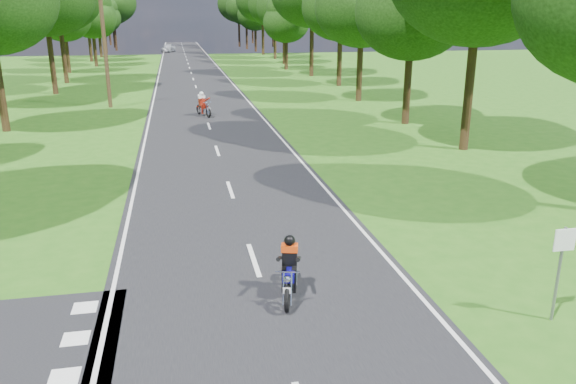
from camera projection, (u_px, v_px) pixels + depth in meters
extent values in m
plane|color=#245814|center=(266.00, 298.00, 12.17)|extent=(160.00, 160.00, 0.00)
cube|color=black|center=(191.00, 73.00, 58.92)|extent=(7.00, 140.00, 0.02)
cube|color=silver|center=(254.00, 260.00, 14.03)|extent=(0.12, 2.00, 0.01)
cube|color=silver|center=(230.00, 190.00, 19.64)|extent=(0.12, 2.00, 0.01)
cube|color=silver|center=(217.00, 151.00, 25.25)|extent=(0.12, 2.00, 0.01)
cube|color=silver|center=(209.00, 126.00, 30.86)|extent=(0.12, 2.00, 0.01)
cube|color=silver|center=(203.00, 109.00, 36.47)|extent=(0.12, 2.00, 0.01)
cube|color=silver|center=(199.00, 96.00, 42.08)|extent=(0.12, 2.00, 0.01)
cube|color=silver|center=(196.00, 87.00, 47.69)|extent=(0.12, 2.00, 0.01)
cube|color=silver|center=(193.00, 79.00, 53.30)|extent=(0.12, 2.00, 0.01)
cube|color=silver|center=(191.00, 73.00, 58.91)|extent=(0.12, 2.00, 0.01)
cube|color=silver|center=(190.00, 68.00, 64.52)|extent=(0.12, 2.00, 0.01)
cube|color=silver|center=(188.00, 64.00, 70.13)|extent=(0.12, 2.00, 0.01)
cube|color=silver|center=(187.00, 60.00, 75.75)|extent=(0.12, 2.00, 0.01)
cube|color=silver|center=(186.00, 57.00, 81.36)|extent=(0.12, 2.00, 0.01)
cube|color=silver|center=(185.00, 54.00, 86.97)|extent=(0.12, 2.00, 0.01)
cube|color=silver|center=(184.00, 52.00, 92.58)|extent=(0.12, 2.00, 0.01)
cube|color=silver|center=(183.00, 50.00, 98.19)|extent=(0.12, 2.00, 0.01)
cube|color=silver|center=(183.00, 48.00, 103.80)|extent=(0.12, 2.00, 0.01)
cube|color=silver|center=(182.00, 46.00, 109.41)|extent=(0.12, 2.00, 0.01)
cube|color=silver|center=(182.00, 44.00, 115.02)|extent=(0.12, 2.00, 0.01)
cube|color=silver|center=(181.00, 43.00, 120.63)|extent=(0.12, 2.00, 0.01)
cube|color=silver|center=(159.00, 73.00, 58.30)|extent=(0.10, 140.00, 0.01)
cube|color=silver|center=(223.00, 72.00, 59.52)|extent=(0.10, 140.00, 0.01)
cube|color=silver|center=(64.00, 377.00, 9.49)|extent=(0.50, 0.50, 0.01)
cube|color=silver|center=(76.00, 338.00, 10.61)|extent=(0.50, 0.50, 0.01)
cube|color=silver|center=(85.00, 307.00, 11.73)|extent=(0.50, 0.50, 0.01)
cylinder|color=black|center=(1.00, 94.00, 29.03)|extent=(0.40, 0.40, 3.91)
cylinder|color=black|center=(52.00, 66.00, 42.80)|extent=(0.40, 0.40, 4.32)
cylinder|color=black|center=(64.00, 58.00, 49.71)|extent=(0.40, 0.40, 4.40)
cylinder|color=black|center=(68.00, 57.00, 58.70)|extent=(0.40, 0.40, 3.20)
ellipsoid|color=black|center=(63.00, 18.00, 57.51)|extent=(5.60, 5.60, 4.76)
ellipsoid|color=black|center=(61.00, 2.00, 57.04)|extent=(4.80, 4.80, 4.08)
cylinder|color=black|center=(95.00, 53.00, 65.94)|extent=(0.40, 0.40, 3.22)
ellipsoid|color=black|center=(92.00, 17.00, 64.74)|extent=(5.64, 5.64, 4.79)
ellipsoid|color=black|center=(90.00, 3.00, 64.27)|extent=(4.83, 4.83, 4.11)
cylinder|color=black|center=(90.00, 47.00, 72.85)|extent=(0.40, 0.40, 3.61)
ellipsoid|color=black|center=(87.00, 11.00, 71.51)|extent=(6.31, 6.31, 5.37)
cylinder|color=black|center=(101.00, 48.00, 80.38)|extent=(0.40, 0.40, 2.67)
ellipsoid|color=black|center=(98.00, 24.00, 79.38)|extent=(4.67, 4.67, 3.97)
ellipsoid|color=black|center=(97.00, 14.00, 78.99)|extent=(4.00, 4.00, 3.40)
ellipsoid|color=black|center=(96.00, 4.00, 78.60)|extent=(3.00, 3.00, 2.55)
cylinder|color=black|center=(106.00, 43.00, 88.84)|extent=(0.40, 0.40, 3.09)
ellipsoid|color=black|center=(103.00, 18.00, 87.69)|extent=(5.40, 5.40, 4.59)
ellipsoid|color=black|center=(102.00, 8.00, 87.23)|extent=(4.63, 4.63, 3.93)
cylinder|color=black|center=(115.00, 37.00, 94.89)|extent=(0.40, 0.40, 4.48)
ellipsoid|color=black|center=(112.00, 3.00, 93.23)|extent=(7.84, 7.84, 6.66)
cylinder|color=black|center=(114.00, 36.00, 103.15)|extent=(0.40, 0.40, 4.09)
ellipsoid|color=black|center=(112.00, 7.00, 101.63)|extent=(7.16, 7.16, 6.09)
cylinder|color=black|center=(468.00, 99.00, 24.93)|extent=(0.40, 0.40, 4.56)
cylinder|color=black|center=(407.00, 92.00, 31.14)|extent=(0.40, 0.40, 3.49)
ellipsoid|color=black|center=(412.00, 11.00, 29.84)|extent=(6.12, 6.12, 5.20)
cylinder|color=black|center=(359.00, 75.00, 39.44)|extent=(0.40, 0.40, 3.69)
ellipsoid|color=black|center=(362.00, 7.00, 38.07)|extent=(6.46, 6.46, 5.49)
cylinder|color=black|center=(339.00, 64.00, 47.90)|extent=(0.40, 0.40, 3.74)
ellipsoid|color=black|center=(341.00, 7.00, 46.51)|extent=(6.55, 6.55, 5.57)
cylinder|color=black|center=(312.00, 52.00, 55.45)|extent=(0.40, 0.40, 4.64)
cylinder|color=black|center=(286.00, 56.00, 62.23)|extent=(0.40, 0.40, 2.91)
ellipsoid|color=black|center=(286.00, 23.00, 61.15)|extent=(5.09, 5.09, 4.33)
ellipsoid|color=black|center=(286.00, 9.00, 60.72)|extent=(4.36, 4.36, 3.71)
cylinder|color=black|center=(284.00, 48.00, 69.30)|extent=(0.40, 0.40, 3.88)
ellipsoid|color=black|center=(284.00, 7.00, 67.86)|extent=(6.78, 6.78, 5.77)
cylinder|color=black|center=(275.00, 43.00, 77.24)|extent=(0.40, 0.40, 4.18)
ellipsoid|color=black|center=(275.00, 4.00, 75.68)|extent=(7.31, 7.31, 6.21)
cylinder|color=black|center=(263.00, 39.00, 85.49)|extent=(0.40, 0.40, 4.63)
cylinder|color=black|center=(256.00, 41.00, 92.48)|extent=(0.40, 0.40, 3.36)
ellipsoid|color=black|center=(255.00, 15.00, 91.23)|extent=(5.88, 5.88, 5.00)
ellipsoid|color=black|center=(255.00, 4.00, 90.73)|extent=(5.04, 5.04, 4.29)
cylinder|color=black|center=(247.00, 37.00, 99.03)|extent=(0.40, 0.40, 4.09)
ellipsoid|color=black|center=(246.00, 7.00, 97.51)|extent=(7.15, 7.15, 6.08)
cylinder|color=black|center=(239.00, 35.00, 106.14)|extent=(0.40, 0.40, 4.48)
ellipsoid|color=black|center=(238.00, 4.00, 104.47)|extent=(7.84, 7.84, 6.66)
cylinder|color=black|center=(110.00, 35.00, 111.86)|extent=(0.40, 0.40, 3.84)
ellipsoid|color=black|center=(108.00, 10.00, 110.43)|extent=(6.72, 6.72, 5.71)
ellipsoid|color=black|center=(107.00, 0.00, 109.86)|extent=(5.76, 5.76, 4.90)
cylinder|color=black|center=(253.00, 33.00, 119.05)|extent=(0.40, 0.40, 4.16)
ellipsoid|color=black|center=(252.00, 8.00, 117.50)|extent=(7.28, 7.28, 6.19)
cylinder|color=black|center=(89.00, 39.00, 97.51)|extent=(0.40, 0.40, 3.52)
ellipsoid|color=black|center=(86.00, 13.00, 96.20)|extent=(6.16, 6.16, 5.24)
ellipsoid|color=black|center=(85.00, 3.00, 95.68)|extent=(5.28, 5.28, 4.49)
cylinder|color=black|center=(273.00, 35.00, 106.28)|extent=(0.40, 0.40, 4.48)
ellipsoid|color=black|center=(273.00, 4.00, 104.61)|extent=(7.84, 7.84, 6.66)
cylinder|color=#382616|center=(105.00, 45.00, 36.03)|extent=(0.26, 0.26, 8.00)
cylinder|color=slate|center=(558.00, 275.00, 11.01)|extent=(0.06, 0.06, 2.00)
cube|color=white|center=(565.00, 240.00, 10.76)|extent=(0.45, 0.03, 0.45)
imported|color=silver|center=(168.00, 48.00, 91.61)|extent=(2.66, 4.17, 1.32)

